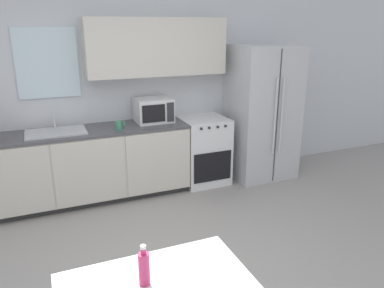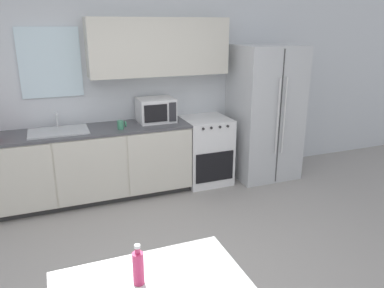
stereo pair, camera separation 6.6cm
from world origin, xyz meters
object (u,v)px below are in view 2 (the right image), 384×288
object	(u,v)px
coffee_mug	(121,125)
drink_bottle	(138,267)
refrigerator	(264,113)
microwave	(156,110)
oven_range	(205,150)

from	to	relation	value
coffee_mug	drink_bottle	world-z (taller)	coffee_mug
refrigerator	drink_bottle	world-z (taller)	refrigerator
coffee_mug	drink_bottle	distance (m)	2.67
microwave	refrigerator	bearing A→B (deg)	-5.67
refrigerator	microwave	xyz separation A→B (m)	(-1.53, 0.15, 0.13)
microwave	drink_bottle	bearing A→B (deg)	-108.01
oven_range	coffee_mug	size ratio (longest dim) A/B	8.54
oven_range	drink_bottle	world-z (taller)	drink_bottle
coffee_mug	microwave	bearing A→B (deg)	23.14
refrigerator	drink_bottle	size ratio (longest dim) A/B	7.68
refrigerator	coffee_mug	bearing A→B (deg)	-178.34
oven_range	microwave	distance (m)	0.90
microwave	coffee_mug	size ratio (longest dim) A/B	4.30
drink_bottle	oven_range	bearing A→B (deg)	60.06
oven_range	drink_bottle	bearing A→B (deg)	-119.94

